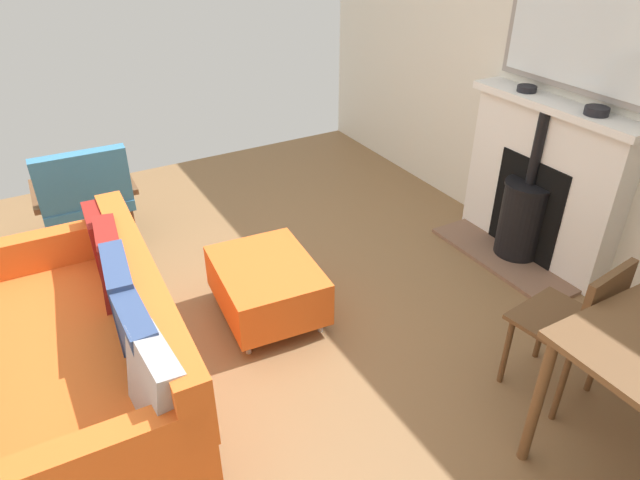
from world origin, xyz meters
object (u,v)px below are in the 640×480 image
fireplace (536,191)px  armchair_accent (85,193)px  ottoman (267,284)px  mantel_bowl_far (597,110)px  dining_chair_near_fireplace (578,321)px  sofa (92,354)px  mantel_bowl_near (527,88)px

fireplace → armchair_accent: 3.16m
ottoman → armchair_accent: size_ratio=0.92×
fireplace → mantel_bowl_far: bearing=92.2°
ottoman → mantel_bowl_far: bearing=163.9°
mantel_bowl_far → armchair_accent: bearing=-34.7°
fireplace → mantel_bowl_far: 0.72m
armchair_accent → dining_chair_near_fireplace: (-1.81, 2.69, 0.03)m
mantel_bowl_far → sofa: bearing=-5.4°
ottoman → dining_chair_near_fireplace: (-1.03, 1.36, 0.27)m
mantel_bowl_far → ottoman: size_ratio=0.19×
mantel_bowl_near → armchair_accent: bearing=-26.3°
fireplace → ottoman: (1.95, -0.28, -0.27)m
mantel_bowl_near → dining_chair_near_fireplace: (0.92, 1.34, -0.66)m
fireplace → sofa: bearing=-0.0°
sofa → dining_chair_near_fireplace: bearing=152.5°
sofa → dining_chair_near_fireplace: dining_chair_near_fireplace is taller
mantel_bowl_near → sofa: mantel_bowl_near is taller
mantel_bowl_far → mantel_bowl_near: bearing=-90.0°
fireplace → mantel_bowl_near: bearing=-92.4°
mantel_bowl_near → sofa: bearing=4.9°
ottoman → armchair_accent: (0.78, -1.33, 0.24)m
fireplace → sofa: size_ratio=0.73×
mantel_bowl_far → ottoman: 2.24m
ottoman → dining_chair_near_fireplace: size_ratio=0.92×
armchair_accent → fireplace: bearing=149.4°
ottoman → dining_chair_near_fireplace: bearing=127.2°
mantel_bowl_near → armchair_accent: size_ratio=0.16×
sofa → ottoman: (-1.05, -0.28, -0.14)m
dining_chair_near_fireplace → ottoman: bearing=-52.8°
mantel_bowl_near → armchair_accent: 3.13m
ottoman → mantel_bowl_near: bearing=179.4°
fireplace → ottoman: fireplace is taller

